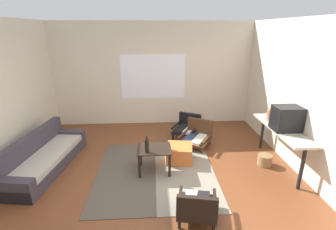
% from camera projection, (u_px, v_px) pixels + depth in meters
% --- Properties ---
extents(ground_plane, '(7.80, 7.80, 0.00)m').
position_uv_depth(ground_plane, '(155.00, 186.00, 4.16)').
color(ground_plane, brown).
extents(far_wall_with_window, '(5.60, 0.13, 2.70)m').
position_uv_depth(far_wall_with_window, '(153.00, 75.00, 6.60)').
color(far_wall_with_window, beige).
rests_on(far_wall_with_window, ground).
extents(side_wall_right, '(0.12, 6.60, 2.70)m').
position_uv_depth(side_wall_right, '(313.00, 101.00, 4.15)').
color(side_wall_right, beige).
rests_on(side_wall_right, ground).
extents(area_rug, '(2.14, 2.34, 0.01)m').
position_uv_depth(area_rug, '(156.00, 172.00, 4.57)').
color(area_rug, '#4C4238').
rests_on(area_rug, ground).
extents(couch, '(0.96, 2.16, 0.66)m').
position_uv_depth(couch, '(44.00, 158.00, 4.65)').
color(couch, '#38333D').
rests_on(couch, ground).
extents(coffee_table, '(0.61, 0.51, 0.46)m').
position_uv_depth(coffee_table, '(154.00, 153.00, 4.50)').
color(coffee_table, black).
rests_on(coffee_table, ground).
extents(armchair_by_window, '(0.77, 0.78, 0.54)m').
position_uv_depth(armchair_by_window, '(187.00, 127.00, 6.02)').
color(armchair_by_window, black).
rests_on(armchair_by_window, ground).
extents(armchair_striped_foreground, '(0.63, 0.67, 0.52)m').
position_uv_depth(armchair_striped_foreground, '(197.00, 206.00, 3.34)').
color(armchair_striped_foreground, black).
rests_on(armchair_striped_foreground, ground).
extents(armchair_corner, '(0.83, 0.84, 0.56)m').
position_uv_depth(armchair_corner, '(197.00, 135.00, 5.57)').
color(armchair_corner, '#472D19').
rests_on(armchair_corner, ground).
extents(ottoman_orange, '(0.56, 0.56, 0.33)m').
position_uv_depth(ottoman_orange, '(180.00, 153.00, 4.92)').
color(ottoman_orange, '#D1662D').
rests_on(ottoman_orange, ground).
extents(console_shelf, '(0.43, 1.63, 0.78)m').
position_uv_depth(console_shelf, '(282.00, 132.00, 4.58)').
color(console_shelf, '#B2AD9E').
rests_on(console_shelf, ground).
extents(crt_television, '(0.46, 0.36, 0.44)m').
position_uv_depth(crt_television, '(287.00, 118.00, 4.40)').
color(crt_television, black).
rests_on(crt_television, console_shelf).
extents(clay_vase, '(0.22, 0.22, 0.29)m').
position_uv_depth(clay_vase, '(273.00, 115.00, 4.92)').
color(clay_vase, '#935B38').
rests_on(clay_vase, console_shelf).
extents(glass_bottle, '(0.08, 0.08, 0.31)m').
position_uv_depth(glass_bottle, '(147.00, 146.00, 4.28)').
color(glass_bottle, black).
rests_on(glass_bottle, coffee_table).
extents(wicker_basket, '(0.27, 0.27, 0.21)m').
position_uv_depth(wicker_basket, '(265.00, 160.00, 4.79)').
color(wicker_basket, olive).
rests_on(wicker_basket, ground).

